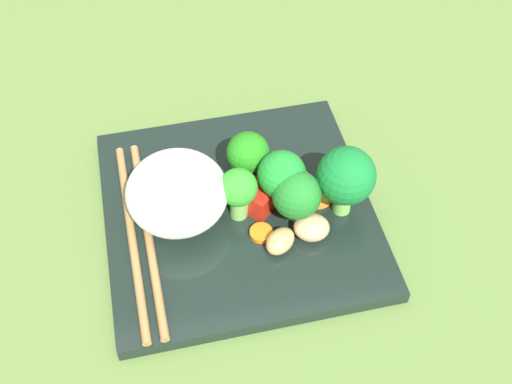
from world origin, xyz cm
name	(u,v)px	position (x,y,z in cm)	size (l,w,h in cm)	color
ground_plane	(239,223)	(0.00, 0.00, -1.00)	(110.00, 110.00, 2.00)	#567536
square_plate	(238,212)	(0.00, 0.00, 0.66)	(24.06, 24.06, 1.32)	black
rice_mound	(177,193)	(-5.30, -0.08, 4.47)	(8.95, 8.90, 6.29)	white
broccoli_floret_0	(281,172)	(3.94, 0.48, 4.91)	(4.32, 4.32, 6.04)	#569749
broccoli_floret_1	(346,177)	(9.28, -1.54, 5.58)	(5.19, 5.19, 7.05)	#74BF4E
broccoli_floret_2	(297,196)	(4.88, -2.05, 4.52)	(4.32, 4.32, 5.45)	#568F47
broccoli_floret_3	(248,154)	(1.42, 3.19, 4.85)	(3.93, 3.93, 5.71)	#78B952
broccoli_floret_4	(235,190)	(-0.26, -0.55, 4.48)	(3.45, 3.45, 5.23)	#78BC52
carrot_slice_0	(337,185)	(9.49, 0.92, 1.62)	(2.03, 2.03, 0.60)	orange
carrot_slice_1	(261,233)	(1.56, -3.37, 1.57)	(2.04, 2.04, 0.50)	orange
carrot_slice_2	(297,182)	(5.83, 1.89, 1.66)	(2.72, 2.72, 0.67)	orange
carrot_slice_3	(319,199)	(7.38, -0.48, 1.69)	(2.88, 2.88, 0.73)	orange
pepper_chunk_0	(257,195)	(1.74, 0.17, 2.51)	(2.92, 3.17, 2.37)	red
pepper_chunk_1	(279,170)	(4.33, 3.25, 1.98)	(3.02, 2.64, 1.32)	red
chicken_piece_0	(312,227)	(5.88, -4.06, 2.37)	(3.17, 2.77, 2.09)	tan
chicken_piece_1	(280,241)	(2.95, -4.92, 2.19)	(3.01, 2.13, 1.74)	tan
chicken_piece_2	(231,188)	(-0.42, 1.68, 2.15)	(2.76, 2.25, 1.66)	tan
chopstick_pair	(140,235)	(-8.98, -1.91, 1.70)	(3.68, 21.20, 0.75)	olive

